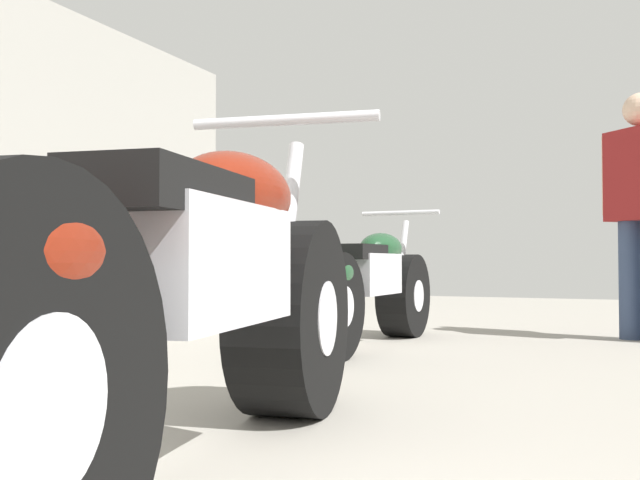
% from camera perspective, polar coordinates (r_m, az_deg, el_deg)
% --- Properties ---
extents(ground_plane, '(16.07, 16.07, 0.00)m').
position_cam_1_polar(ground_plane, '(3.16, 5.81, -11.81)').
color(ground_plane, '#9E998E').
extents(motorcycle_maroon_cruiser, '(0.77, 2.30, 1.07)m').
position_cam_1_polar(motorcycle_maroon_cruiser, '(1.78, -10.27, -5.44)').
color(motorcycle_maroon_cruiser, black).
rests_on(motorcycle_maroon_cruiser, ground_plane).
extents(motorcycle_black_naked, '(0.58, 1.97, 0.92)m').
position_cam_1_polar(motorcycle_black_naked, '(4.55, 3.89, -3.93)').
color(motorcycle_black_naked, black).
rests_on(motorcycle_black_naked, ground_plane).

